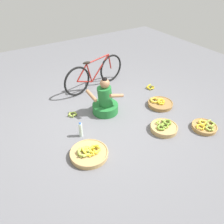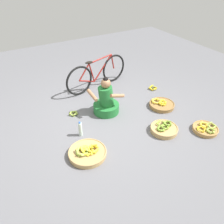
{
  "view_description": "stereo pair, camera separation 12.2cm",
  "coord_description": "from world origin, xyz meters",
  "px_view_note": "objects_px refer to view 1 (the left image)",
  "views": [
    {
      "loc": [
        -1.76,
        -3.0,
        2.69
      ],
      "look_at": [
        0.0,
        -0.2,
        0.35
      ],
      "focal_mm": 36.37,
      "sensor_mm": 36.0,
      "label": 1
    },
    {
      "loc": [
        -1.65,
        -3.06,
        2.69
      ],
      "look_at": [
        0.0,
        -0.2,
        0.35
      ],
      "focal_mm": 36.37,
      "sensor_mm": 36.0,
      "label": 2
    }
  ],
  "objects_px": {
    "vendor_woman_front": "(105,102)",
    "banana_basket_mid_left": "(89,153)",
    "loose_bananas_front_center": "(73,114)",
    "banana_basket_back_right": "(204,126)",
    "banana_basket_near_vendor": "(164,127)",
    "water_bottle": "(81,130)",
    "bicycle_leaning": "(95,74)",
    "loose_bananas_front_right": "(151,87)",
    "banana_basket_front_left": "(160,104)"
  },
  "relations": [
    {
      "from": "bicycle_leaning",
      "to": "water_bottle",
      "type": "bearing_deg",
      "value": -126.92
    },
    {
      "from": "banana_basket_back_right",
      "to": "water_bottle",
      "type": "relative_size",
      "value": 1.57
    },
    {
      "from": "banana_basket_mid_left",
      "to": "loose_bananas_front_right",
      "type": "xyz_separation_m",
      "value": [
        2.27,
        1.18,
        -0.02
      ]
    },
    {
      "from": "banana_basket_near_vendor",
      "to": "loose_bananas_front_center",
      "type": "distance_m",
      "value": 1.8
    },
    {
      "from": "banana_basket_front_left",
      "to": "loose_bananas_front_center",
      "type": "xyz_separation_m",
      "value": [
        -1.72,
        0.67,
        -0.02
      ]
    },
    {
      "from": "banana_basket_back_right",
      "to": "loose_bananas_front_center",
      "type": "distance_m",
      "value": 2.54
    },
    {
      "from": "banana_basket_mid_left",
      "to": "banana_basket_near_vendor",
      "type": "xyz_separation_m",
      "value": [
        1.46,
        -0.16,
        0.0
      ]
    },
    {
      "from": "bicycle_leaning",
      "to": "banana_basket_front_left",
      "type": "height_order",
      "value": "bicycle_leaning"
    },
    {
      "from": "water_bottle",
      "to": "banana_basket_near_vendor",
      "type": "bearing_deg",
      "value": -25.88
    },
    {
      "from": "water_bottle",
      "to": "banana_basket_back_right",
      "type": "bearing_deg",
      "value": -26.97
    },
    {
      "from": "banana_basket_front_left",
      "to": "water_bottle",
      "type": "distance_m",
      "value": 1.85
    },
    {
      "from": "banana_basket_front_left",
      "to": "banana_basket_back_right",
      "type": "relative_size",
      "value": 1.15
    },
    {
      "from": "banana_basket_near_vendor",
      "to": "water_bottle",
      "type": "height_order",
      "value": "water_bottle"
    },
    {
      "from": "vendor_woman_front",
      "to": "banana_basket_mid_left",
      "type": "height_order",
      "value": "vendor_woman_front"
    },
    {
      "from": "bicycle_leaning",
      "to": "water_bottle",
      "type": "xyz_separation_m",
      "value": [
        -1.07,
        -1.42,
        -0.22
      ]
    },
    {
      "from": "loose_bananas_front_right",
      "to": "water_bottle",
      "type": "xyz_separation_m",
      "value": [
        -2.16,
        -0.67,
        0.11
      ]
    },
    {
      "from": "water_bottle",
      "to": "loose_bananas_front_right",
      "type": "bearing_deg",
      "value": 17.23
    },
    {
      "from": "banana_basket_front_left",
      "to": "bicycle_leaning",
      "type": "bearing_deg",
      "value": 118.64
    },
    {
      "from": "banana_basket_front_left",
      "to": "loose_bananas_front_center",
      "type": "relative_size",
      "value": 2.55
    },
    {
      "from": "banana_basket_back_right",
      "to": "loose_bananas_front_right",
      "type": "bearing_deg",
      "value": 85.23
    },
    {
      "from": "loose_bananas_front_right",
      "to": "water_bottle",
      "type": "distance_m",
      "value": 2.27
    },
    {
      "from": "bicycle_leaning",
      "to": "banana_basket_front_left",
      "type": "relative_size",
      "value": 3.18
    },
    {
      "from": "banana_basket_front_left",
      "to": "loose_bananas_front_center",
      "type": "bearing_deg",
      "value": 158.74
    },
    {
      "from": "banana_basket_mid_left",
      "to": "banana_basket_near_vendor",
      "type": "distance_m",
      "value": 1.47
    },
    {
      "from": "vendor_woman_front",
      "to": "water_bottle",
      "type": "bearing_deg",
      "value": -151.13
    },
    {
      "from": "vendor_woman_front",
      "to": "loose_bananas_front_center",
      "type": "distance_m",
      "value": 0.7
    },
    {
      "from": "water_bottle",
      "to": "vendor_woman_front",
      "type": "bearing_deg",
      "value": 28.87
    },
    {
      "from": "banana_basket_near_vendor",
      "to": "loose_bananas_front_center",
      "type": "bearing_deg",
      "value": 133.0
    },
    {
      "from": "banana_basket_back_right",
      "to": "water_bottle",
      "type": "distance_m",
      "value": 2.27
    },
    {
      "from": "bicycle_leaning",
      "to": "loose_bananas_front_center",
      "type": "relative_size",
      "value": 8.1
    },
    {
      "from": "vendor_woman_front",
      "to": "banana_basket_near_vendor",
      "type": "bearing_deg",
      "value": -60.21
    },
    {
      "from": "banana_basket_mid_left",
      "to": "loose_bananas_front_center",
      "type": "distance_m",
      "value": 1.19
    },
    {
      "from": "banana_basket_front_left",
      "to": "banana_basket_back_right",
      "type": "distance_m",
      "value": 1.03
    },
    {
      "from": "bicycle_leaning",
      "to": "banana_basket_near_vendor",
      "type": "xyz_separation_m",
      "value": [
        0.29,
        -2.08,
        -0.3
      ]
    },
    {
      "from": "banana_basket_mid_left",
      "to": "water_bottle",
      "type": "bearing_deg",
      "value": 78.47
    },
    {
      "from": "banana_basket_mid_left",
      "to": "vendor_woman_front",
      "type": "bearing_deg",
      "value": 47.17
    },
    {
      "from": "banana_basket_back_right",
      "to": "loose_bananas_front_center",
      "type": "xyz_separation_m",
      "value": [
        -1.89,
        1.69,
        -0.02
      ]
    },
    {
      "from": "vendor_woman_front",
      "to": "loose_bananas_front_right",
      "type": "bearing_deg",
      "value": 10.39
    },
    {
      "from": "banana_basket_back_right",
      "to": "banana_basket_mid_left",
      "type": "bearing_deg",
      "value": 166.12
    },
    {
      "from": "banana_basket_mid_left",
      "to": "water_bottle",
      "type": "distance_m",
      "value": 0.52
    },
    {
      "from": "banana_basket_near_vendor",
      "to": "banana_basket_mid_left",
      "type": "bearing_deg",
      "value": 173.94
    },
    {
      "from": "vendor_woman_front",
      "to": "banana_basket_back_right",
      "type": "bearing_deg",
      "value": -48.43
    },
    {
      "from": "loose_bananas_front_right",
      "to": "loose_bananas_front_center",
      "type": "relative_size",
      "value": 0.94
    },
    {
      "from": "vendor_woman_front",
      "to": "water_bottle",
      "type": "height_order",
      "value": "vendor_woman_front"
    },
    {
      "from": "banana_basket_back_right",
      "to": "bicycle_leaning",
      "type": "bearing_deg",
      "value": 111.28
    },
    {
      "from": "loose_bananas_front_right",
      "to": "loose_bananas_front_center",
      "type": "xyz_separation_m",
      "value": [
        -2.04,
        -0.01,
        -0.0
      ]
    },
    {
      "from": "vendor_woman_front",
      "to": "loose_bananas_front_center",
      "type": "height_order",
      "value": "vendor_woman_front"
    },
    {
      "from": "loose_bananas_front_center",
      "to": "water_bottle",
      "type": "xyz_separation_m",
      "value": [
        -0.13,
        -0.66,
        0.11
      ]
    },
    {
      "from": "loose_bananas_front_right",
      "to": "vendor_woman_front",
      "type": "bearing_deg",
      "value": -169.61
    },
    {
      "from": "vendor_woman_front",
      "to": "loose_bananas_front_center",
      "type": "bearing_deg",
      "value": 158.1
    }
  ]
}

